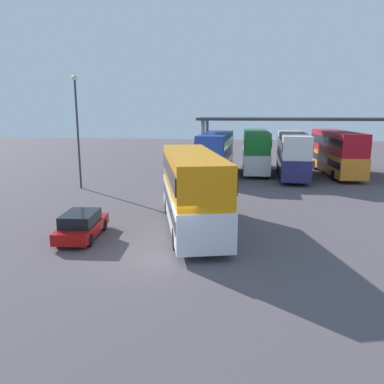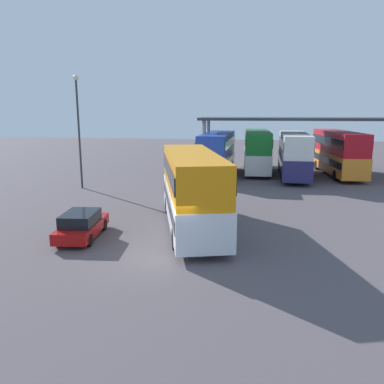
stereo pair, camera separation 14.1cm
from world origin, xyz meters
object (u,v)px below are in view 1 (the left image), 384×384
at_px(double_decker_end_of_row, 336,151).
at_px(double_decker_main, 192,187).
at_px(lamppost_tall, 77,120).
at_px(double_decker_far_right, 292,153).
at_px(double_decker_mid_row, 255,149).
at_px(double_decker_near_canopy, 216,152).
at_px(parked_hatchback, 82,225).

bearing_deg(double_decker_end_of_row, double_decker_main, 144.54).
bearing_deg(lamppost_tall, double_decker_main, -40.82).
bearing_deg(double_decker_far_right, double_decker_main, 159.90).
xyz_separation_m(double_decker_mid_row, double_decker_end_of_row, (7.92, -0.81, 0.03)).
bearing_deg(double_decker_far_right, double_decker_near_canopy, 91.89).
xyz_separation_m(parked_hatchback, double_decker_end_of_row, (16.39, 22.54, 1.68)).
bearing_deg(double_decker_main, double_decker_far_right, -37.10).
xyz_separation_m(double_decker_end_of_row, lamppost_tall, (-22.05, -10.56, 3.22)).
relative_size(double_decker_near_canopy, double_decker_mid_row, 1.03).
bearing_deg(double_decker_mid_row, double_decker_near_canopy, 125.23).
bearing_deg(double_decker_end_of_row, double_decker_far_right, 108.15).
bearing_deg(parked_hatchback, double_decker_mid_row, -26.56).
distance_m(parked_hatchback, double_decker_near_canopy, 20.99).
distance_m(double_decker_near_canopy, double_decker_end_of_row, 11.92).
xyz_separation_m(parked_hatchback, lamppost_tall, (-5.66, 11.97, 4.89)).
distance_m(double_decker_mid_row, double_decker_far_right, 4.49).
relative_size(parked_hatchback, double_decker_far_right, 0.39).
bearing_deg(double_decker_end_of_row, double_decker_near_canopy, 94.24).
relative_size(double_decker_end_of_row, lamppost_tall, 1.25).
relative_size(double_decker_near_canopy, lamppost_tall, 1.21).
bearing_deg(double_decker_mid_row, double_decker_main, 168.52).
relative_size(parked_hatchback, double_decker_near_canopy, 0.39).
height_order(double_decker_end_of_row, lamppost_tall, lamppost_tall).
distance_m(double_decker_near_canopy, double_decker_far_right, 7.33).
bearing_deg(double_decker_main, parked_hatchback, 100.50).
height_order(double_decker_mid_row, double_decker_end_of_row, double_decker_end_of_row).
height_order(double_decker_main, lamppost_tall, lamppost_tall).
distance_m(double_decker_far_right, lamppost_tall, 19.89).
xyz_separation_m(parked_hatchback, double_decker_near_canopy, (4.66, 20.40, 1.61)).
xyz_separation_m(double_decker_main, lamppost_tall, (-10.83, 9.36, 3.31)).
bearing_deg(double_decker_near_canopy, parked_hatchback, 168.15).
height_order(double_decker_main, double_decker_far_right, double_decker_far_right).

